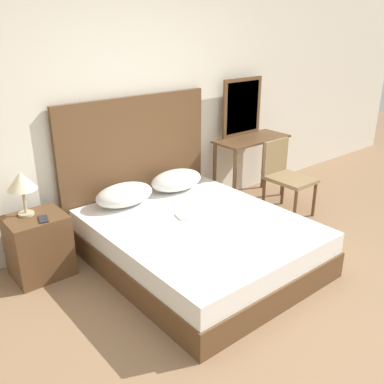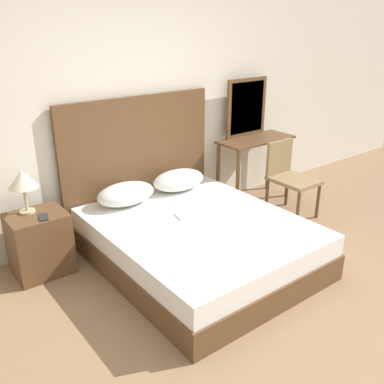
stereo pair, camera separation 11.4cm
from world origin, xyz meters
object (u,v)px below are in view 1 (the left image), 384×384
(vanity_desk, at_px, (251,151))
(phone_on_bed, at_px, (181,217))
(table_lamp, at_px, (21,182))
(nightstand, at_px, (39,246))
(bed, at_px, (199,242))
(phone_on_nightstand, at_px, (43,219))
(chair, at_px, (285,173))

(vanity_desk, bearing_deg, phone_on_bed, -159.11)
(table_lamp, bearing_deg, vanity_desk, -1.27)
(phone_on_bed, bearing_deg, nightstand, 153.16)
(phone_on_bed, distance_m, vanity_desk, 1.65)
(table_lamp, bearing_deg, bed, -33.30)
(phone_on_nightstand, distance_m, chair, 2.68)
(table_lamp, height_order, phone_on_nightstand, table_lamp)
(nightstand, bearing_deg, chair, -10.03)
(phone_on_nightstand, bearing_deg, chair, -8.02)
(phone_on_nightstand, bearing_deg, vanity_desk, 2.69)
(nightstand, bearing_deg, phone_on_nightstand, -71.03)
(bed, distance_m, phone_on_nightstand, 1.36)
(bed, distance_m, phone_on_bed, 0.28)
(phone_on_bed, distance_m, phone_on_nightstand, 1.18)
(chair, bearing_deg, nightstand, 169.97)
(chair, bearing_deg, phone_on_bed, -176.73)
(nightstand, bearing_deg, phone_on_bed, -26.84)
(phone_on_bed, relative_size, phone_on_nightstand, 1.00)
(phone_on_nightstand, bearing_deg, phone_on_bed, -23.20)
(phone_on_nightstand, height_order, vanity_desk, vanity_desk)
(table_lamp, bearing_deg, chair, -11.53)
(table_lamp, height_order, vanity_desk, table_lamp)
(bed, relative_size, table_lamp, 5.09)
(bed, bearing_deg, phone_on_nightstand, 151.56)
(bed, xyz_separation_m, vanity_desk, (1.46, 0.75, 0.42))
(phone_on_bed, height_order, phone_on_nightstand, phone_on_nightstand)
(vanity_desk, relative_size, chair, 1.14)
(phone_on_bed, xyz_separation_m, chair, (1.57, 0.09, 0.05))
(phone_on_bed, relative_size, table_lamp, 0.42)
(phone_on_nightstand, height_order, chair, chair)
(table_lamp, distance_m, chair, 2.80)
(table_lamp, xyz_separation_m, chair, (2.72, -0.56, -0.38))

